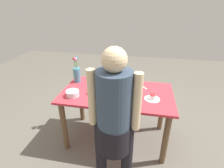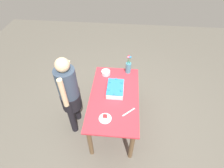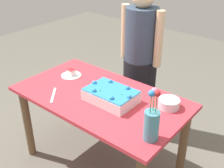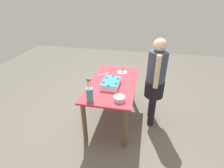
{
  "view_description": "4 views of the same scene",
  "coord_description": "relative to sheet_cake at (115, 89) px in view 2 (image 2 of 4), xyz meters",
  "views": [
    {
      "loc": [
        -0.31,
        1.9,
        1.79
      ],
      "look_at": [
        0.06,
        0.01,
        0.85
      ],
      "focal_mm": 28.0,
      "sensor_mm": 36.0,
      "label": 1
    },
    {
      "loc": [
        -1.81,
        -0.13,
        2.83
      ],
      "look_at": [
        0.12,
        0.05,
        0.89
      ],
      "focal_mm": 28.0,
      "sensor_mm": 36.0,
      "label": 2
    },
    {
      "loc": [
        1.29,
        -1.43,
        1.88
      ],
      "look_at": [
        0.09,
        0.04,
        0.86
      ],
      "focal_mm": 45.0,
      "sensor_mm": 36.0,
      "label": 3
    },
    {
      "loc": [
        2.51,
        0.5,
        2.11
      ],
      "look_at": [
        0.11,
        0.01,
        0.77
      ],
      "focal_mm": 28.0,
      "sensor_mm": 36.0,
      "label": 4
    }
  ],
  "objects": [
    {
      "name": "ground_plane",
      "position": [
        -0.12,
        0.01,
        -0.79
      ],
      "size": [
        8.0,
        8.0,
        0.0
      ],
      "primitive_type": "plane",
      "color": "#625D53"
    },
    {
      "name": "fruit_bowl",
      "position": [
        0.39,
        0.2,
        -0.01
      ],
      "size": [
        0.16,
        0.16,
        0.07
      ],
      "primitive_type": "cylinder",
      "color": "silver",
      "rests_on": "dining_table"
    },
    {
      "name": "cake_knife",
      "position": [
        -0.41,
        -0.23,
        -0.05
      ],
      "size": [
        0.17,
        0.19,
        0.0
      ],
      "primitive_type": "cube",
      "rotation": [
        0.0,
        0.0,
        2.3
      ],
      "color": "silver",
      "rests_on": "dining_table"
    },
    {
      "name": "person_standing",
      "position": [
        -0.21,
        0.69,
        0.07
      ],
      "size": [
        0.45,
        0.31,
        1.49
      ],
      "rotation": [
        0.0,
        0.0,
        -1.57
      ],
      "color": "black",
      "rests_on": "ground_plane"
    },
    {
      "name": "sheet_cake",
      "position": [
        0.0,
        0.0,
        0.0
      ],
      "size": [
        0.38,
        0.26,
        0.12
      ],
      "color": "white",
      "rests_on": "dining_table"
    },
    {
      "name": "serving_plate_with_slice",
      "position": [
        -0.55,
        0.1,
        -0.03
      ],
      "size": [
        0.18,
        0.18,
        0.07
      ],
      "color": "white",
      "rests_on": "dining_table"
    },
    {
      "name": "dining_table",
      "position": [
        -0.12,
        0.01,
        -0.18
      ],
      "size": [
        1.38,
        0.77,
        0.74
      ],
      "color": "#C9323E",
      "rests_on": "ground_plane"
    },
    {
      "name": "flower_vase",
      "position": [
        0.48,
        -0.19,
        0.08
      ],
      "size": [
        0.1,
        0.1,
        0.36
      ],
      "color": "teal",
      "rests_on": "dining_table"
    }
  ]
}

